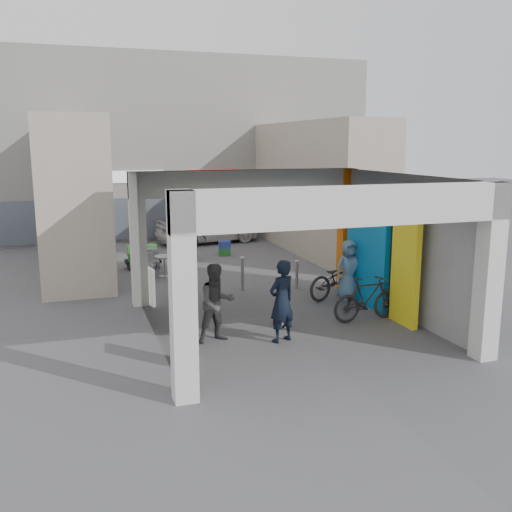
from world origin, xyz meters
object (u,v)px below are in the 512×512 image
object	(u,v)px
cafe_set	(160,266)
bicycle_front	(339,278)
man_crates	(193,240)
bicycle_rear	(367,299)
white_van	(208,225)
produce_stand	(143,259)
man_with_dog	(282,301)
man_back_turned	(217,303)
border_collie	(282,317)
man_elderly	(349,270)

from	to	relation	value
cafe_set	bicycle_front	size ratio (longest dim) A/B	0.64
man_crates	bicycle_rear	xyz separation A→B (m)	(2.52, -8.05, -0.26)
white_van	produce_stand	bearing A→B (deg)	133.20
man_with_dog	man_back_turned	bearing A→B (deg)	-40.91
man_crates	bicycle_front	bearing A→B (deg)	123.35
man_crates	produce_stand	bearing A→B (deg)	22.41
man_with_dog	white_van	size ratio (longest dim) A/B	0.41
cafe_set	man_with_dog	world-z (taller)	man_with_dog
produce_stand	bicycle_rear	world-z (taller)	bicycle_rear
cafe_set	man_back_turned	size ratio (longest dim) A/B	0.78
border_collie	man_crates	world-z (taller)	man_crates
white_van	man_elderly	bearing A→B (deg)	179.50
border_collie	bicycle_rear	bearing A→B (deg)	-22.07
man_with_dog	man_crates	world-z (taller)	man_with_dog
border_collie	man_with_dog	bearing A→B (deg)	-128.22
man_elderly	white_van	size ratio (longest dim) A/B	0.38
bicycle_front	man_back_turned	bearing A→B (deg)	102.79
man_back_turned	bicycle_rear	bearing A→B (deg)	-6.07
cafe_set	produce_stand	world-z (taller)	cafe_set
bicycle_front	cafe_set	bearing A→B (deg)	27.40
produce_stand	man_back_turned	bearing A→B (deg)	-79.52
border_collie	white_van	bearing A→B (deg)	67.77
man_back_turned	white_van	bearing A→B (deg)	67.17
man_with_dog	man_back_turned	world-z (taller)	man_with_dog
white_van	man_crates	bearing A→B (deg)	149.96
man_with_dog	bicycle_front	world-z (taller)	man_with_dog
cafe_set	produce_stand	distance (m)	1.25
man_back_turned	man_elderly	xyz separation A→B (m)	(4.25, 2.12, -0.03)
produce_stand	man_crates	world-z (taller)	man_crates
bicycle_front	white_van	bearing A→B (deg)	-9.38
man_back_turned	man_with_dog	bearing A→B (deg)	-29.21
cafe_set	white_van	bearing A→B (deg)	62.11
bicycle_rear	cafe_set	bearing A→B (deg)	28.36
bicycle_front	white_van	distance (m)	9.88
bicycle_rear	man_crates	bearing A→B (deg)	13.89
man_crates	bicycle_front	size ratio (longest dim) A/B	0.77
man_with_dog	bicycle_rear	distance (m)	2.60
border_collie	produce_stand	bearing A→B (deg)	89.81
man_back_turned	man_crates	xyz separation A→B (m)	(1.26, 8.33, -0.05)
cafe_set	man_crates	xyz separation A→B (m)	(1.45, 1.66, 0.52)
cafe_set	man_with_dog	distance (m)	7.30
produce_stand	man_elderly	distance (m)	7.52
border_collie	man_crates	xyz separation A→B (m)	(-0.41, 7.87, 0.57)
cafe_set	border_collie	distance (m)	6.48
produce_stand	man_with_dog	xyz separation A→B (m)	(1.90, -8.31, 0.59)
man_back_turned	bicycle_front	bearing A→B (deg)	19.85
border_collie	bicycle_rear	xyz separation A→B (m)	(2.12, -0.18, 0.31)
border_collie	man_back_turned	distance (m)	1.84
white_van	bicycle_front	bearing A→B (deg)	178.71
bicycle_front	man_elderly	bearing A→B (deg)	-161.01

